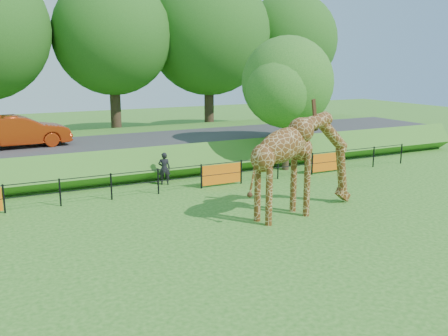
{
  "coord_description": "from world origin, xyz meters",
  "views": [
    {
      "loc": [
        -6.79,
        -11.48,
        5.55
      ],
      "look_at": [
        0.64,
        3.13,
        2.0
      ],
      "focal_mm": 40.0,
      "sensor_mm": 36.0,
      "label": 1
    }
  ],
  "objects_px": {
    "car_red": "(19,131)",
    "tree_east": "(289,86)",
    "visitor": "(164,169)",
    "giraffe": "(304,164)"
  },
  "relations": [
    {
      "from": "tree_east",
      "to": "car_red",
      "type": "bearing_deg",
      "value": 159.47
    },
    {
      "from": "giraffe",
      "to": "car_red",
      "type": "distance_m",
      "value": 14.17
    },
    {
      "from": "car_red",
      "to": "tree_east",
      "type": "distance_m",
      "value": 13.37
    },
    {
      "from": "car_red",
      "to": "tree_east",
      "type": "height_order",
      "value": "tree_east"
    },
    {
      "from": "giraffe",
      "to": "tree_east",
      "type": "relative_size",
      "value": 0.77
    },
    {
      "from": "car_red",
      "to": "visitor",
      "type": "distance_m",
      "value": 7.53
    },
    {
      "from": "tree_east",
      "to": "visitor",
      "type": "bearing_deg",
      "value": -178.21
    },
    {
      "from": "visitor",
      "to": "tree_east",
      "type": "distance_m",
      "value": 7.66
    },
    {
      "from": "giraffe",
      "to": "visitor",
      "type": "xyz_separation_m",
      "value": [
        -3.06,
        6.38,
        -1.11
      ]
    },
    {
      "from": "car_red",
      "to": "visitor",
      "type": "height_order",
      "value": "car_red"
    }
  ]
}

